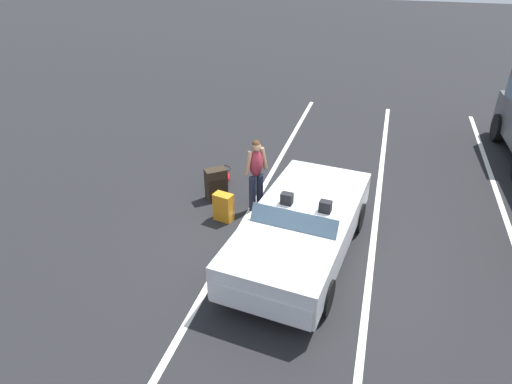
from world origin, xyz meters
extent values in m
plane|color=black|center=(0.00, 0.00, 0.00)|extent=(80.00, 80.00, 0.00)
cube|color=silver|center=(0.00, -1.37, 0.00)|extent=(18.00, 0.12, 0.01)
cube|color=silver|center=(0.00, 1.33, 0.00)|extent=(18.00, 0.12, 0.01)
cube|color=silver|center=(0.00, 0.00, 0.62)|extent=(4.27, 2.21, 0.64)
cube|color=silver|center=(1.43, -0.16, 0.51)|extent=(1.49, 1.81, 0.38)
cube|color=slate|center=(0.51, -0.06, 1.09)|extent=(0.36, 1.56, 0.31)
cube|color=black|center=(-0.16, 0.39, 1.05)|extent=(0.18, 0.24, 0.22)
cube|color=black|center=(-0.25, -0.34, 1.05)|extent=(0.18, 0.24, 0.22)
cylinder|color=black|center=(1.35, 0.66, 0.30)|extent=(0.62, 0.29, 0.60)
cylinder|color=black|center=(1.17, -0.95, 0.30)|extent=(0.62, 0.29, 0.60)
cylinder|color=black|center=(-1.17, 0.95, 0.30)|extent=(0.62, 0.29, 0.60)
cylinder|color=black|center=(-1.35, -0.66, 0.30)|extent=(0.62, 0.29, 0.60)
cube|color=#2D2319|center=(-1.57, -2.28, 0.37)|extent=(0.52, 0.55, 0.74)
cube|color=black|center=(-1.46, -2.19, 0.31)|extent=(0.26, 0.31, 0.41)
sphere|color=black|center=(-1.76, -2.22, 0.02)|extent=(0.04, 0.04, 0.04)
sphere|color=black|center=(-1.55, -2.48, 0.02)|extent=(0.04, 0.04, 0.04)
cube|color=orange|center=(-0.75, -1.81, 0.31)|extent=(0.32, 0.44, 0.62)
sphere|color=black|center=(-0.69, -1.97, 0.02)|extent=(0.04, 0.04, 0.04)
sphere|color=black|center=(-0.63, -1.69, 0.02)|extent=(0.04, 0.04, 0.04)
ellipsoid|color=red|center=(-2.41, -2.42, 0.15)|extent=(0.70, 0.59, 0.30)
torus|color=black|center=(-2.41, -2.42, 0.33)|extent=(0.51, 0.51, 0.02)
cylinder|color=#1E2338|center=(-1.45, -1.21, 0.41)|extent=(0.21, 0.21, 0.82)
cylinder|color=#1E2338|center=(-1.29, -1.33, 0.41)|extent=(0.21, 0.21, 0.82)
ellipsoid|color=maroon|center=(-1.37, -1.27, 1.12)|extent=(0.39, 0.37, 0.60)
sphere|color=#A37556|center=(-1.37, -1.27, 1.51)|extent=(0.21, 0.21, 0.21)
sphere|color=#472D19|center=(-1.37, -1.27, 1.56)|extent=(0.18, 0.18, 0.18)
cylinder|color=#A37556|center=(-1.53, -1.15, 1.19)|extent=(0.21, 0.19, 0.53)
cylinder|color=#A37556|center=(-1.21, -1.39, 1.19)|extent=(0.21, 0.19, 0.53)
cylinder|color=black|center=(-7.04, 4.51, 0.40)|extent=(0.81, 0.31, 0.80)
camera|label=1|loc=(6.91, 1.13, 5.36)|focal=31.79mm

